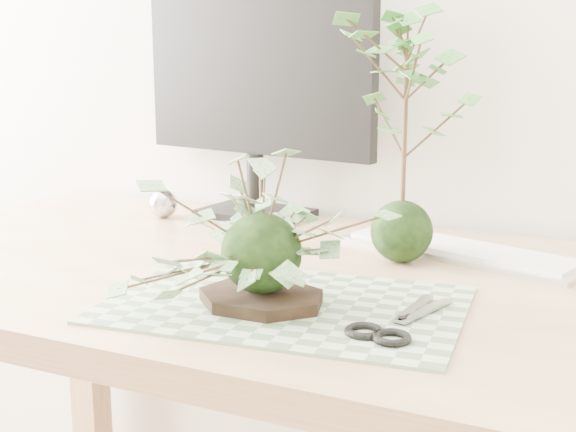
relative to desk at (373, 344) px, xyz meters
The scene contains 9 objects.
desk is the anchor object (origin of this frame).
cutting_mat 0.18m from the desk, 114.33° to the right, with size 0.43×0.28×0.00m, color #526B4F.
stone_dish 0.21m from the desk, 119.11° to the right, with size 0.16×0.16×0.01m, color black.
ivy_kokedama 0.27m from the desk, 119.11° to the right, with size 0.35×0.35×0.19m.
maple_kokedama 0.37m from the desk, 89.40° to the left, with size 0.26×0.26×0.38m.
keyboard 0.22m from the desk, 68.60° to the left, with size 0.39×0.21×0.01m.
monitor 0.55m from the desk, 138.17° to the left, with size 0.47×0.16×0.41m.
foil_ball 0.53m from the desk, 156.51° to the left, with size 0.05×0.05×0.05m, color silver.
scissors 0.22m from the desk, 65.07° to the right, with size 0.08×0.18×0.01m.
Camera 1 is at (0.42, 0.25, 1.06)m, focal length 50.00 mm.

